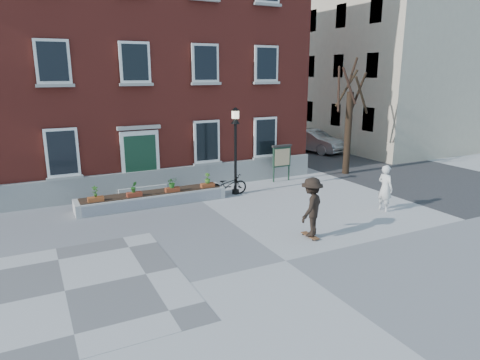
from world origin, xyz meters
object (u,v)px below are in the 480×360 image
bystander (385,188)px  skateboarder (311,207)px  bicycle (228,185)px  lamp_post (235,139)px  notice_board (282,157)px  parked_car (313,141)px

bystander → skateboarder: bearing=99.9°
bicycle → skateboarder: 5.85m
bystander → lamp_post: lamp_post is taller
notice_board → parked_car: bearing=43.8°
parked_car → lamp_post: 12.03m
parked_car → skateboarder: skateboarder is taller
lamp_post → skateboarder: 6.07m
parked_car → bystander: bystander is taller
parked_car → bystander: bearing=-130.0°
lamp_post → parked_car: bearing=37.0°
notice_board → lamp_post: bearing=-161.3°
parked_car → bicycle: bearing=-160.3°
bicycle → parked_car: parked_car is taller
parked_car → bystander: 13.13m
bystander → skateboarder: skateboarder is taller
parked_car → notice_board: (-6.39, -6.12, 0.50)m
notice_board → skateboarder: bearing=-114.8°
bicycle → skateboarder: bearing=-176.9°
bicycle → notice_board: (3.55, 1.13, 0.77)m
notice_board → skateboarder: 7.65m
lamp_post → skateboarder: lamp_post is taller
bicycle → bystander: bearing=-136.0°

